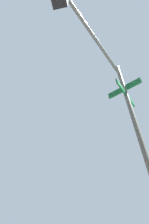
# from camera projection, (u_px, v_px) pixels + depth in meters

# --- Properties ---
(traffic_signal_near) EXTENTS (1.90, 3.19, 5.96)m
(traffic_signal_near) POSITION_uv_depth(u_px,v_px,m) (105.00, 72.00, 3.47)
(traffic_signal_near) COLOR #474C47
(traffic_signal_near) RESTS_ON ground_plane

